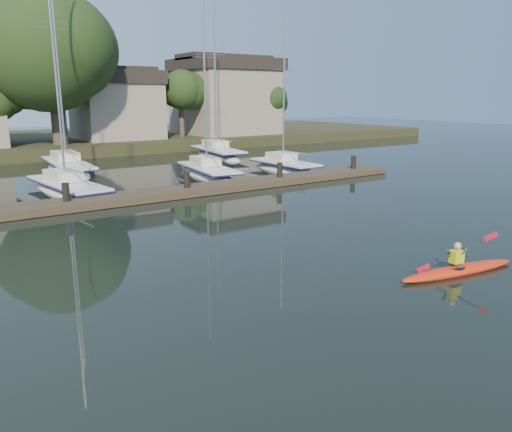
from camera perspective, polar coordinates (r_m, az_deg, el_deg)
ground at (r=13.18m, az=8.65°, el=-8.74°), size 160.00×160.00×0.00m
kayak at (r=15.46m, az=22.12°, el=-5.57°), size 4.20×1.26×1.33m
dock at (r=24.77m, az=-14.07°, el=2.09°), size 34.00×2.00×1.80m
sailboat_2 at (r=28.09m, az=-20.65°, el=2.16°), size 2.96×8.68×14.09m
sailboat_3 at (r=32.06m, az=-5.49°, el=4.27°), size 3.10×8.01×12.58m
sailboat_4 at (r=34.46m, az=3.28°, el=4.96°), size 2.05×6.81×11.57m
sailboat_6 at (r=36.44m, az=-20.66°, el=4.58°), size 2.77×10.40×16.36m
sailboat_7 at (r=42.35m, az=-4.41°, el=6.53°), size 3.58×9.07×14.23m
shore at (r=50.13m, az=-23.53°, el=10.50°), size 90.00×25.25×12.75m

